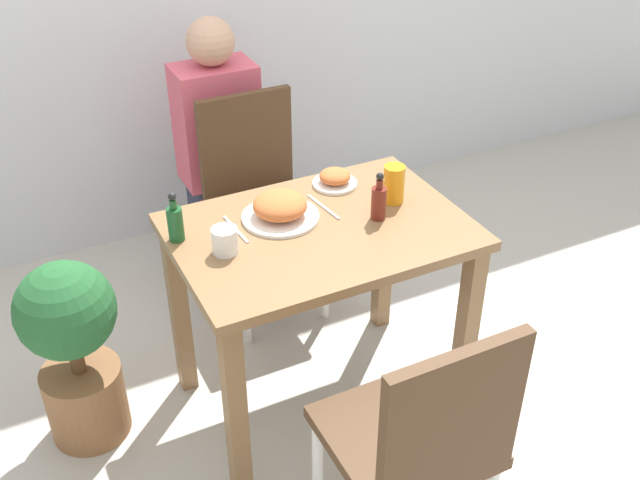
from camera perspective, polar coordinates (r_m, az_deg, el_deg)
The scene contains 14 objects.
ground_plane at distance 2.90m, azimuth -0.00°, elevation -11.76°, with size 16.00×16.00×0.00m, color #B7B2A8.
dining_table at distance 2.50m, azimuth -0.00°, elevation -1.65°, with size 0.95×0.66×0.76m.
chair_near at distance 2.06m, azimuth 7.75°, elevation -14.79°, with size 0.42×0.42×0.92m.
chair_far at distance 3.10m, azimuth -4.72°, elevation 3.58°, with size 0.42×0.42×0.92m.
food_plate at distance 2.46m, azimuth -3.05°, elevation 2.45°, with size 0.26×0.26×0.09m.
side_plate at distance 2.66m, azimuth 1.14°, elevation 4.70°, with size 0.16×0.16×0.06m.
drink_cup at distance 2.30m, azimuth -7.23°, elevation -0.08°, with size 0.08×0.08×0.08m.
juice_glass at distance 2.55m, azimuth 5.64°, elevation 4.27°, with size 0.07×0.07×0.13m.
sauce_bottle at distance 2.45m, azimuth 4.50°, elevation 2.97°, with size 0.05×0.05×0.17m.
condiment_bottle at distance 2.37m, azimuth -10.97°, elevation 1.35°, with size 0.05×0.05×0.17m.
fork_utensil at distance 2.43m, azimuth -6.45°, elevation 0.82°, with size 0.02×0.18×0.00m.
spoon_utensil at distance 2.53m, azimuth 0.26°, elevation 2.54°, with size 0.03×0.19×0.00m.
potted_plant_left at distance 2.65m, azimuth -18.25°, elevation -7.68°, with size 0.33×0.33×0.71m.
person_figure at distance 3.34m, azimuth -7.68°, elevation 6.76°, with size 0.34×0.22×1.17m.
Camera 1 is at (-0.92, -1.84, 2.05)m, focal length 42.00 mm.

